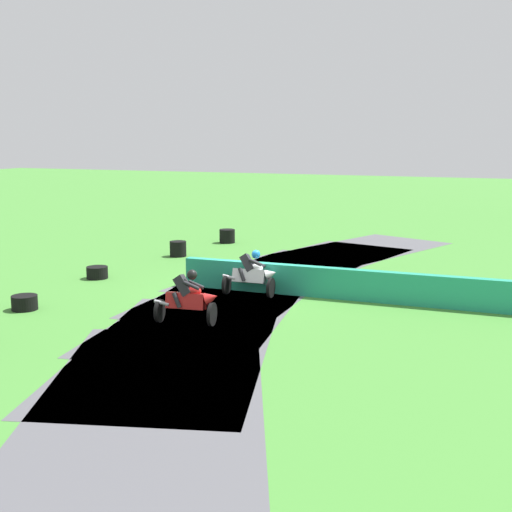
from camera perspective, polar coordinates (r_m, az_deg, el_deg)
ground_plane at (r=20.92m, az=-1.07°, el=-2.88°), size 120.00×120.00×0.00m
track_asphalt at (r=20.66m, az=0.85°, el=-3.04°), size 7.65×26.59×0.01m
safety_barrier at (r=19.46m, az=14.14°, el=-2.83°), size 14.81×0.41×0.90m
motorcycle_lead_white at (r=20.14m, az=-0.34°, el=-1.53°), size 1.68×0.84×1.43m
motorcycle_chase_red at (r=17.19m, az=-5.68°, el=-3.56°), size 1.68×0.87×1.42m
tire_stack_near at (r=30.01m, az=-2.44°, el=1.68°), size 0.68×0.68×0.60m
tire_stack_mid_a at (r=26.81m, az=-6.57°, el=0.61°), size 0.65×0.65×0.60m
tire_stack_mid_b at (r=23.17m, az=-13.21°, el=-1.36°), size 0.70×0.70×0.40m
tire_stack_far at (r=19.61m, az=-18.89°, el=-3.73°), size 0.70×0.70×0.40m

